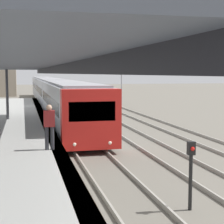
% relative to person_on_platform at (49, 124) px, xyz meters
% --- Properties ---
extents(person_on_platform, '(0.40, 0.22, 1.66)m').
position_rel_person_on_platform_xyz_m(person_on_platform, '(0.00, 0.00, 0.00)').
color(person_on_platform, '#2D2D33').
rests_on(person_on_platform, station_platform).
extents(train_near, '(2.68, 48.54, 3.10)m').
position_rel_person_on_platform_xyz_m(train_near, '(2.03, 26.62, -0.09)').
color(train_near, red).
rests_on(train_near, ground_plane).
extents(signal_post_near, '(0.20, 0.21, 1.87)m').
position_rel_person_on_platform_xyz_m(signal_post_near, '(3.40, -4.73, -0.65)').
color(signal_post_near, black).
rests_on(signal_post_near, ground_plane).
extents(signal_mast_far, '(0.28, 0.29, 4.68)m').
position_rel_person_on_platform_xyz_m(signal_mast_far, '(9.94, 27.17, 1.15)').
color(signal_mast_far, gray).
rests_on(signal_mast_far, ground_plane).
extents(distant_domed_building, '(4.00, 4.00, 10.71)m').
position_rel_person_on_platform_xyz_m(distant_domed_building, '(-3.91, 48.54, 3.19)').
color(distant_domed_building, gray).
rests_on(distant_domed_building, ground_plane).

